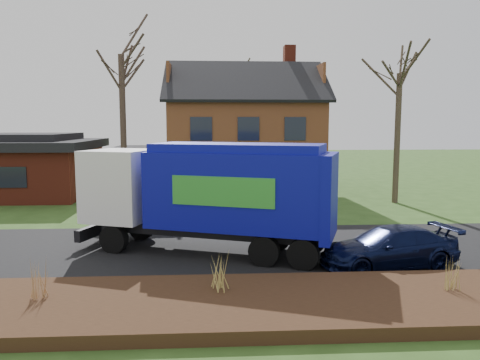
{
  "coord_description": "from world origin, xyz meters",
  "views": [
    {
      "loc": [
        0.01,
        -15.62,
        4.29
      ],
      "look_at": [
        1.08,
        2.5,
        2.09
      ],
      "focal_mm": 35.0,
      "sensor_mm": 36.0,
      "label": 1
    }
  ],
  "objects": [
    {
      "name": "garbage_truck",
      "position": [
        -0.03,
        -0.4,
        2.11
      ],
      "size": [
        8.79,
        5.06,
        3.65
      ],
      "rotation": [
        0.0,
        0.0,
        -0.35
      ],
      "color": "black",
      "rests_on": "ground"
    },
    {
      "name": "tree_front_west",
      "position": [
        -4.85,
        10.35,
        9.13
      ],
      "size": [
        3.73,
        3.73,
        11.08
      ],
      "color": "#413127",
      "rests_on": "ground"
    },
    {
      "name": "grass_clump_east",
      "position": [
        5.83,
        -5.08,
        0.69
      ],
      "size": [
        0.31,
        0.26,
        0.79
      ],
      "color": "#AA904B",
      "rests_on": "mulch_verge"
    },
    {
      "name": "mulch_verge",
      "position": [
        0.0,
        -5.3,
        0.15
      ],
      "size": [
        80.0,
        3.5,
        0.3
      ],
      "primitive_type": "cube",
      "color": "black",
      "rests_on": "ground"
    },
    {
      "name": "tree_back",
      "position": [
        1.88,
        23.15,
        9.0
      ],
      "size": [
        3.41,
        3.41,
        10.8
      ],
      "color": "#3C3224",
      "rests_on": "ground"
    },
    {
      "name": "tree_front_east",
      "position": [
        9.94,
        9.04,
        8.05
      ],
      "size": [
        3.56,
        3.56,
        9.9
      ],
      "color": "#47392A",
      "rests_on": "ground"
    },
    {
      "name": "road",
      "position": [
        0.0,
        0.0,
        0.01
      ],
      "size": [
        80.0,
        7.0,
        0.02
      ],
      "primitive_type": "cube",
      "color": "black",
      "rests_on": "ground"
    },
    {
      "name": "silver_sedan",
      "position": [
        -3.05,
        3.71,
        0.68
      ],
      "size": [
        4.31,
        2.08,
        1.36
      ],
      "primitive_type": "imported",
      "rotation": [
        0.0,
        0.0,
        1.41
      ],
      "color": "#B5B8BE",
      "rests_on": "ground"
    },
    {
      "name": "grass_clump_west",
      "position": [
        -3.93,
        -4.99,
        0.76
      ],
      "size": [
        0.35,
        0.29,
        0.93
      ],
      "color": "#A47548",
      "rests_on": "mulch_verge"
    },
    {
      "name": "ranch_house",
      "position": [
        -12.0,
        13.0,
        1.81
      ],
      "size": [
        9.8,
        8.2,
        3.7
      ],
      "color": "maroon",
      "rests_on": "ground"
    },
    {
      "name": "main_house",
      "position": [
        1.49,
        13.91,
        4.03
      ],
      "size": [
        12.95,
        8.95,
        9.26
      ],
      "color": "beige",
      "rests_on": "ground"
    },
    {
      "name": "navy_wagon",
      "position": [
        5.26,
        -2.27,
        0.61
      ],
      "size": [
        4.44,
        2.46,
        1.22
      ],
      "primitive_type": "imported",
      "rotation": [
        0.0,
        0.0,
        -1.38
      ],
      "color": "black",
      "rests_on": "ground"
    },
    {
      "name": "ground",
      "position": [
        0.0,
        0.0,
        0.0
      ],
      "size": [
        120.0,
        120.0,
        0.0
      ],
      "primitive_type": "plane",
      "color": "#2A4818",
      "rests_on": "ground"
    },
    {
      "name": "grass_clump_mid",
      "position": [
        0.18,
        -4.71,
        0.8
      ],
      "size": [
        0.36,
        0.29,
        0.99
      ],
      "color": "#A9944A",
      "rests_on": "mulch_verge"
    }
  ]
}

